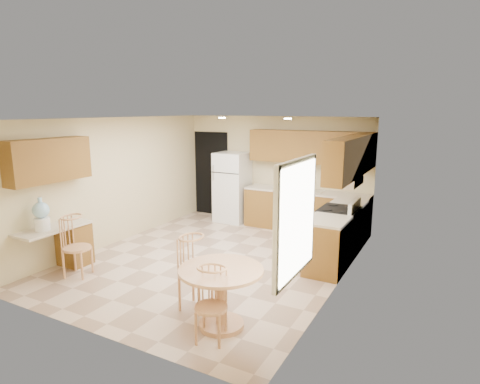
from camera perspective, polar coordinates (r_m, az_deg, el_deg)
The scene contains 30 objects.
floor at distance 7.34m, azimuth -3.83°, elevation -9.53°, with size 5.50×5.50×0.00m, color #C4A78E.
ceiling at distance 6.84m, azimuth -4.12°, elevation 10.37°, with size 4.50×5.50×0.02m, color white.
wall_back at distance 9.39m, azimuth 5.00°, elevation 3.05°, with size 4.50×0.02×2.50m, color #C5B885.
wall_front at distance 4.95m, azimuth -21.22°, elevation -5.59°, with size 4.50×0.02×2.50m, color #C5B885.
wall_left at distance 8.39m, azimuth -17.11°, elevation 1.53°, with size 0.02×5.50×2.50m, color #C5B885.
wall_right at distance 6.12m, azimuth 14.19°, elevation -1.94°, with size 0.02×5.50×2.50m, color #C5B885.
doorway at distance 10.22m, azimuth -4.11°, elevation 2.63°, with size 0.90×0.02×2.10m, color black.
base_cab_back at distance 8.97m, azimuth 9.29°, elevation -2.78°, with size 2.75×0.60×0.87m, color brown.
counter_back at distance 8.87m, azimuth 9.39°, elevation 0.06°, with size 2.75×0.63×0.04m, color beige.
base_cab_right_a at distance 8.14m, azimuth 15.09°, elevation -4.55°, with size 0.60×0.59×0.87m, color brown.
counter_right_a at distance 8.02m, azimuth 15.27°, elevation -1.43°, with size 0.63×0.59×0.04m, color beige.
base_cab_right_b at distance 6.79m, azimuth 12.22°, elevation -7.66°, with size 0.60×0.80×0.87m, color brown.
counter_right_b at distance 6.65m, azimuth 12.39°, elevation -3.96°, with size 0.63×0.80×0.04m, color beige.
upper_cab_back at distance 8.86m, azimuth 9.88°, elevation 6.31°, with size 2.75×0.33×0.70m, color brown.
upper_cab_right at distance 7.21m, azimuth 15.54°, elevation 4.87°, with size 0.33×2.42×0.70m, color brown.
upper_cab_left at distance 7.15m, azimuth -25.56°, elevation 4.09°, with size 0.33×1.40×0.70m, color brown.
sink at distance 8.87m, azimuth 9.24°, elevation 0.22°, with size 0.78×0.44×0.01m, color silver.
range_hood at distance 7.26m, azimuth 14.65°, elevation 1.53°, with size 0.50×0.76×0.14m, color silver.
desk_pedestal at distance 7.56m, azimuth -22.47°, elevation -6.89°, with size 0.48×0.42×0.72m, color brown.
desk_top at distance 7.23m, azimuth -25.03°, elevation -4.70°, with size 0.50×1.20×0.04m, color beige.
window at distance 4.34m, azimuth 8.01°, elevation -3.84°, with size 0.06×1.12×1.30m.
can_light_a at distance 8.13m, azimuth -2.55°, elevation 10.49°, with size 0.14×0.14×0.02m, color white.
can_light_b at distance 7.51m, azimuth 6.82°, elevation 10.32°, with size 0.14×0.14×0.02m, color white.
refrigerator at distance 9.57m, azimuth -1.11°, elevation 0.69°, with size 0.73×0.71×1.66m.
stove at distance 7.50m, azimuth 13.72°, elevation -5.58°, with size 0.65×0.76×1.09m.
dining_table at distance 5.04m, azimuth -2.69°, elevation -13.61°, with size 1.04×1.04×0.77m.
chair_table_a at distance 5.39m, azimuth -6.95°, elevation -10.69°, with size 0.44×0.57×1.00m.
chair_table_b at distance 4.70m, azimuth -4.74°, elevation -15.17°, with size 0.39×0.41×0.88m.
chair_desk at distance 6.91m, azimuth -22.87°, elevation -6.55°, with size 0.44×0.56×0.98m.
water_crock at distance 7.06m, azimuth -26.41°, elevation -3.02°, with size 0.26×0.26×0.53m.
Camera 1 is at (3.66, -5.78, 2.66)m, focal length 30.00 mm.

